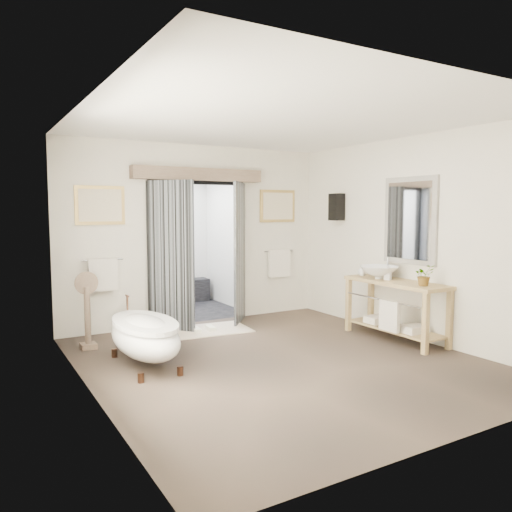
{
  "coord_description": "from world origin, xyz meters",
  "views": [
    {
      "loc": [
        -3.3,
        -5.01,
        1.85
      ],
      "look_at": [
        0.0,
        0.6,
        1.25
      ],
      "focal_mm": 35.0,
      "sensor_mm": 36.0,
      "label": 1
    }
  ],
  "objects_px": {
    "vanity": "(395,305)",
    "clawfoot_tub": "(145,336)",
    "rug": "(209,330)",
    "basin": "(379,272)"
  },
  "relations": [
    {
      "from": "vanity",
      "to": "clawfoot_tub",
      "type": "bearing_deg",
      "value": 169.49
    },
    {
      "from": "clawfoot_tub",
      "to": "vanity",
      "type": "xyz_separation_m",
      "value": [
        3.45,
        -0.64,
        0.14
      ]
    },
    {
      "from": "vanity",
      "to": "rug",
      "type": "height_order",
      "value": "vanity"
    },
    {
      "from": "vanity",
      "to": "basin",
      "type": "relative_size",
      "value": 2.92
    },
    {
      "from": "rug",
      "to": "basin",
      "type": "height_order",
      "value": "basin"
    },
    {
      "from": "clawfoot_tub",
      "to": "vanity",
      "type": "relative_size",
      "value": 0.96
    },
    {
      "from": "vanity",
      "to": "basin",
      "type": "height_order",
      "value": "basin"
    },
    {
      "from": "rug",
      "to": "basin",
      "type": "distance_m",
      "value": 2.71
    },
    {
      "from": "vanity",
      "to": "rug",
      "type": "relative_size",
      "value": 1.33
    },
    {
      "from": "rug",
      "to": "vanity",
      "type": "bearing_deg",
      "value": -42.27
    }
  ]
}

